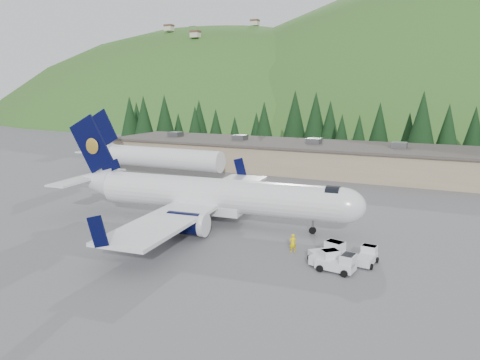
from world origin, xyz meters
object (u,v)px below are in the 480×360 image
airliner (209,196)px  ramp_worker (293,243)px  baggage_tug_a (339,263)px  second_airliner (151,156)px  terminal_building (288,155)px  baggage_tug_d (330,254)px  baggage_tug_c (367,256)px  baggage_tug_b (326,257)px

airliner → ramp_worker: 13.09m
baggage_tug_a → airliner: bearing=160.8°
second_airliner → terminal_building: 25.55m
ramp_worker → baggage_tug_d: bearing=123.1°
second_airliner → airliner: bearing=-42.8°
baggage_tug_c → terminal_building: 48.90m
airliner → baggage_tug_a: airliner is taller
baggage_tug_d → second_airliner: bearing=72.4°
airliner → baggage_tug_b: airliner is taller
baggage_tug_c → airliner: bearing=80.0°
baggage_tug_c → terminal_building: size_ratio=0.04×
baggage_tug_d → ramp_worker: bearing=89.3°
baggage_tug_a → baggage_tug_c: size_ratio=1.16×
baggage_tug_a → baggage_tug_b: 1.71m
second_airliner → baggage_tug_c: 50.61m
terminal_building → baggage_tug_d: size_ratio=18.97×
second_airliner → ramp_worker: (35.67, -27.27, -2.43)m
baggage_tug_a → baggage_tug_c: baggage_tug_a is taller
baggage_tug_a → terminal_building: size_ratio=0.05×
airliner → baggage_tug_c: bearing=-20.6°
baggage_tug_b → second_airliner: bearing=-170.7°
second_airliner → terminal_building: bearing=38.8°
airliner → terminal_building: (-3.95, 38.09, -0.58)m
airliner → baggage_tug_b: size_ratio=10.99×
baggage_tug_c → ramp_worker: 6.85m
ramp_worker → airliner: bearing=-61.6°
baggage_tug_a → terminal_building: (-20.85, 46.24, 1.87)m
baggage_tug_c → terminal_building: bearing=33.2°
baggage_tug_a → baggage_tug_b: baggage_tug_a is taller
airliner → ramp_worker: airliner is taller
airliner → terminal_building: airliner is taller
airliner → baggage_tug_d: bearing=-27.6°
baggage_tug_a → baggage_tug_d: baggage_tug_d is taller
baggage_tug_c → baggage_tug_d: baggage_tug_d is taller
second_airliner → baggage_tug_b: size_ratio=8.34×
second_airliner → baggage_tug_d: size_ratio=7.35×
airliner → baggage_tug_a: 18.91m
airliner → baggage_tug_b: (15.48, -7.18, -2.47)m
baggage_tug_b → baggage_tug_d: baggage_tug_d is taller
airliner → terminal_building: size_ratio=0.51×
baggage_tug_a → baggage_tug_c: 3.41m
baggage_tug_d → airliner: bearing=85.7°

